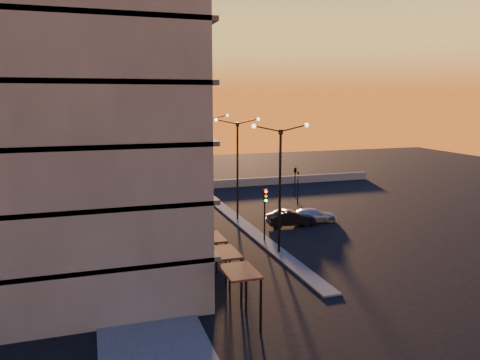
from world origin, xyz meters
name	(u,v)px	position (x,y,z in m)	size (l,w,h in m)	color
ground	(279,253)	(0.00, 0.00, 0.00)	(120.00, 120.00, 0.00)	black
sidewalk_west	(128,250)	(-10.50, 4.00, 0.06)	(5.00, 40.00, 0.12)	#4E4E4C
median	(238,219)	(0.00, 10.00, 0.06)	(1.20, 36.00, 0.12)	#4E4E4C
parapet	(214,184)	(2.00, 26.00, 0.50)	(44.00, 0.50, 1.00)	slate
building	(66,87)	(-14.00, 0.03, 11.91)	(14.35, 17.08, 25.00)	#69645D
streetlamp_near	(280,178)	(0.00, 0.00, 5.59)	(4.32, 0.32, 9.51)	black
streetlamp_mid	(237,161)	(0.00, 10.00, 5.59)	(4.32, 0.32, 9.51)	black
streetlamp_far	(210,150)	(0.00, 20.00, 5.59)	(4.32, 0.32, 9.51)	black
traffic_light_main	(265,207)	(0.00, 2.87, 2.89)	(0.28, 0.44, 4.25)	black
signal_east_a	(298,187)	(8.00, 14.00, 1.93)	(0.13, 0.16, 3.60)	black
signal_east_b	(295,170)	(9.50, 18.00, 3.10)	(0.42, 1.99, 3.60)	black
car_hatchback	(196,260)	(-6.50, -1.33, 0.69)	(1.62, 4.03, 1.37)	#979A9E
car_sedan	(291,218)	(3.93, 6.64, 0.71)	(1.49, 4.28, 1.41)	black
car_wagon	(314,215)	(6.42, 7.15, 0.63)	(1.78, 4.37, 1.27)	#BBBCC3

